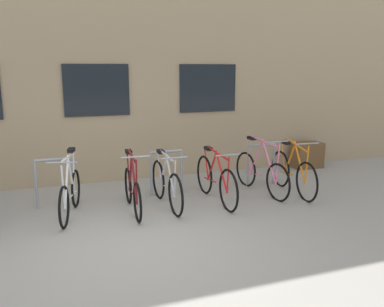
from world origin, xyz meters
TOP-DOWN VIEW (x-y plane):
  - ground_plane at (0.00, 0.00)m, footprint 42.00×42.00m
  - storefront_building at (0.00, 6.69)m, footprint 28.00×7.03m
  - bike_rack at (0.06, 1.90)m, footprint 6.64×0.05m
  - bicycle_orange at (3.37, 1.21)m, footprint 0.44×1.75m
  - bicycle_red at (1.79, 1.25)m, footprint 0.44×1.84m
  - bicycle_white at (-0.71, 1.36)m, footprint 0.54×1.59m
  - bicycle_pink at (2.81, 1.44)m, footprint 0.44×1.78m
  - bicycle_silver at (0.88, 1.30)m, footprint 0.44×1.73m
  - bicycle_maroon at (0.28, 1.23)m, footprint 0.44×1.61m
  - planter_box at (4.84, 2.85)m, footprint 0.70×0.44m

SIDE VIEW (x-z plane):
  - ground_plane at x=0.00m, z-range 0.00..0.00m
  - planter_box at x=4.84m, z-range 0.00..0.60m
  - bicycle_maroon at x=0.28m, z-range -0.16..0.89m
  - bicycle_white at x=-0.71m, z-range -0.16..0.91m
  - bicycle_silver at x=0.88m, z-range -0.10..0.87m
  - bicycle_red at x=1.79m, z-range -0.10..0.88m
  - bicycle_pink at x=2.81m, z-range -0.16..0.95m
  - bicycle_orange at x=3.37m, z-range -0.14..0.93m
  - bike_rack at x=0.06m, z-range 0.10..0.95m
  - storefront_building at x=0.00m, z-range 0.00..6.87m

